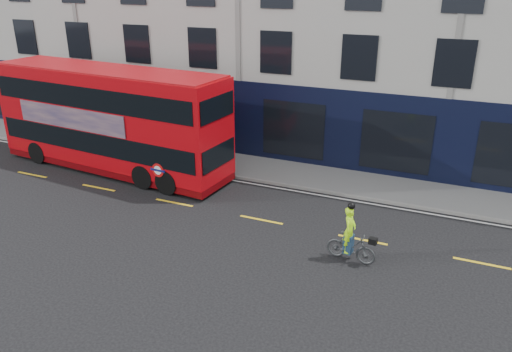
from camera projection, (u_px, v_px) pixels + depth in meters
The scene contains 8 objects.
ground at pixel (154, 217), 19.80m from camera, with size 120.00×120.00×0.00m, color black.
pavement at pixel (227, 163), 25.31m from camera, with size 60.00×3.00×0.12m, color slate.
kerb at pixel (213, 173), 24.03m from camera, with size 60.00×0.12×0.13m, color gray.
building_terrace at pixel (275, 3), 28.00m from camera, with size 50.00×10.07×15.00m.
road_edge_line at pixel (210, 177), 23.80m from camera, with size 58.00×0.10×0.01m, color silver.
lane_dashes at pixel (174, 203), 21.07m from camera, with size 58.00×0.12×0.01m, color gold, non-canonical shape.
bus at pixel (111, 119), 23.84m from camera, with size 12.46×3.85×4.95m.
cyclist at pixel (351, 242), 16.58m from camera, with size 1.74×0.67×2.13m.
Camera 1 is at (10.78, -14.66, 8.96)m, focal length 35.00 mm.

